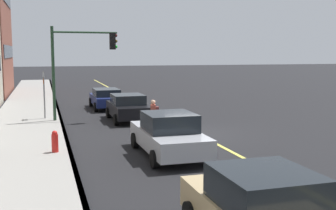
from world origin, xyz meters
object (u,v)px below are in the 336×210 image
object	(u,v)px
car_black	(128,107)
fire_hydrant	(55,143)
pedestrian_with_backpack	(154,115)
car_silver	(169,134)
car_navy	(106,98)
traffic_light_mast	(80,57)
street_sign_post	(44,92)

from	to	relation	value
car_black	fire_hydrant	xyz separation A→B (m)	(-7.10, 4.09, -0.28)
pedestrian_with_backpack	car_black	bearing A→B (deg)	4.26
car_silver	fire_hydrant	world-z (taller)	car_silver
car_black	pedestrian_with_backpack	size ratio (longest dim) A/B	2.53
car_navy	traffic_light_mast	distance (m)	6.10
car_black	car_silver	world-z (taller)	car_silver
car_black	car_navy	distance (m)	5.35
pedestrian_with_backpack	fire_hydrant	size ratio (longest dim) A/B	1.72
car_silver	car_black	bearing A→B (deg)	-0.84
car_silver	fire_hydrant	xyz separation A→B (m)	(1.10, 3.97, -0.31)
traffic_light_mast	fire_hydrant	bearing A→B (deg)	168.01
car_silver	street_sign_post	world-z (taller)	street_sign_post
car_navy	pedestrian_with_backpack	xyz separation A→B (m)	(-9.69, -0.76, 0.22)
car_black	fire_hydrant	distance (m)	8.20
car_navy	street_sign_post	xyz separation A→B (m)	(-4.14, 3.96, 0.90)
street_sign_post	car_navy	bearing A→B (deg)	-43.72
car_black	fire_hydrant	bearing A→B (deg)	150.03
pedestrian_with_backpack	fire_hydrant	world-z (taller)	pedestrian_with_backpack
car_black	car_silver	bearing A→B (deg)	179.16
car_navy	street_sign_post	bearing A→B (deg)	136.28
car_black	street_sign_post	bearing A→B (deg)	74.84
car_silver	car_navy	size ratio (longest dim) A/B	1.08
street_sign_post	fire_hydrant	xyz separation A→B (m)	(-8.29, -0.30, -1.15)
pedestrian_with_backpack	fire_hydrant	distance (m)	5.22
car_black	car_navy	world-z (taller)	car_black
pedestrian_with_backpack	traffic_light_mast	bearing A→B (deg)	31.27
traffic_light_mast	car_silver	bearing A→B (deg)	-164.28
car_black	street_sign_post	xyz separation A→B (m)	(1.19, 4.40, 0.87)
pedestrian_with_backpack	street_sign_post	xyz separation A→B (m)	(5.55, 4.72, 0.68)
car_silver	fire_hydrant	size ratio (longest dim) A/B	4.91
traffic_light_mast	fire_hydrant	world-z (taller)	traffic_light_mast
traffic_light_mast	car_black	bearing A→B (deg)	-97.31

